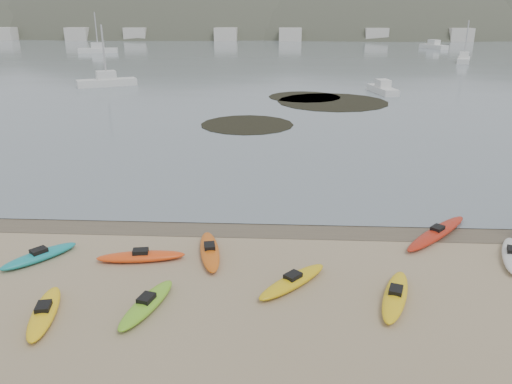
{
  "coord_description": "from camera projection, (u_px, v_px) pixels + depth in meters",
  "views": [
    {
      "loc": [
        1.05,
        -19.75,
        8.65
      ],
      "look_at": [
        0.0,
        0.0,
        1.5
      ],
      "focal_mm": 35.0,
      "sensor_mm": 36.0,
      "label": 1
    }
  ],
  "objects": [
    {
      "name": "ground",
      "position": [
        256.0,
        225.0,
        21.55
      ],
      "size": [
        600.0,
        600.0,
        0.0
      ],
      "primitive_type": "plane",
      "color": "tan",
      "rests_on": "ground"
    },
    {
      "name": "wet_sand",
      "position": [
        256.0,
        227.0,
        21.26
      ],
      "size": [
        60.0,
        60.0,
        0.0
      ],
      "primitive_type": "plane",
      "color": "brown",
      "rests_on": "ground"
    },
    {
      "name": "water",
      "position": [
        282.0,
        27.0,
        303.27
      ],
      "size": [
        1200.0,
        1200.0,
        0.0
      ],
      "primitive_type": "plane",
      "color": "slate",
      "rests_on": "ground"
    },
    {
      "name": "kayaks",
      "position": [
        237.0,
        269.0,
        17.47
      ],
      "size": [
        20.51,
        10.0,
        0.34
      ],
      "color": "teal",
      "rests_on": "ground"
    },
    {
      "name": "kelp_mats",
      "position": [
        308.0,
        105.0,
        49.06
      ],
      "size": [
        17.32,
        21.91,
        0.04
      ],
      "color": "black",
      "rests_on": "water"
    },
    {
      "name": "moored_boats",
      "position": [
        290.0,
        56.0,
        97.8
      ],
      "size": [
        85.95,
        81.05,
        1.18
      ],
      "color": "silver",
      "rests_on": "ground"
    },
    {
      "name": "far_hills",
      "position": [
        375.0,
        75.0,
        207.15
      ],
      "size": [
        550.0,
        135.0,
        80.0
      ],
      "color": "#384235",
      "rests_on": "ground"
    },
    {
      "name": "far_town",
      "position": [
        299.0,
        34.0,
        156.74
      ],
      "size": [
        199.0,
        5.0,
        4.0
      ],
      "color": "beige",
      "rests_on": "ground"
    }
  ]
}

